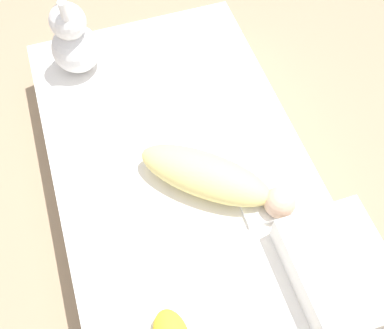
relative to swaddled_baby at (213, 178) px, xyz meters
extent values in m
plane|color=#9E8466|center=(-0.14, -0.07, -0.29)|extent=(12.00, 12.00, 0.00)
cube|color=white|center=(-0.14, -0.07, -0.18)|extent=(1.47, 0.89, 0.23)
cube|color=white|center=(0.11, 0.17, -0.05)|extent=(0.16, 0.22, 0.02)
ellipsoid|color=#EFDB7F|center=(-0.02, -0.02, 0.00)|extent=(0.42, 0.46, 0.13)
sphere|color=#DBB293|center=(0.15, 0.18, -0.01)|extent=(0.11, 0.11, 0.11)
cube|color=white|center=(0.41, 0.26, -0.01)|extent=(0.37, 0.28, 0.11)
sphere|color=white|center=(-0.69, -0.32, 0.03)|extent=(0.19, 0.19, 0.19)
sphere|color=white|center=(-0.69, -0.32, 0.17)|extent=(0.13, 0.13, 0.13)
cylinder|color=white|center=(-0.65, -0.32, 0.25)|extent=(0.03, 0.03, 0.07)
camera|label=1|loc=(0.66, -0.29, 1.31)|focal=42.00mm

